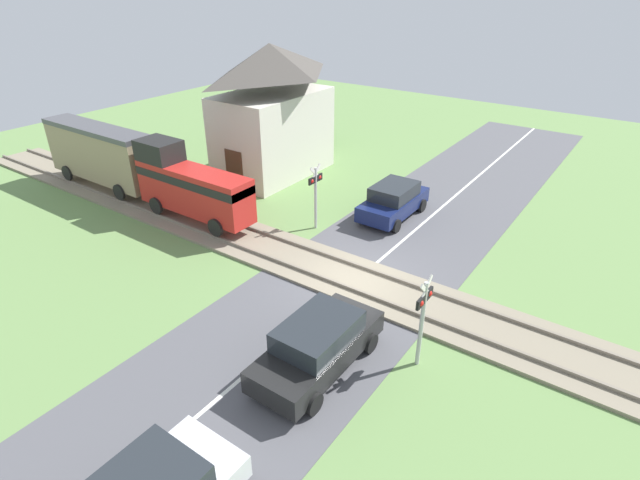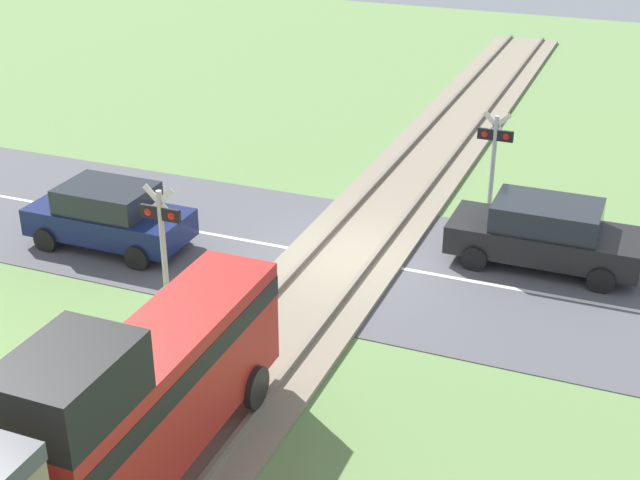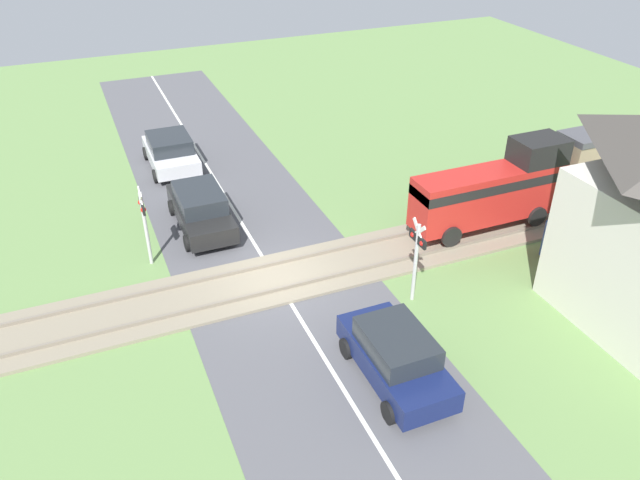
{
  "view_description": "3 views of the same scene",
  "coord_description": "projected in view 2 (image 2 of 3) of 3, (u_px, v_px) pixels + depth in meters",
  "views": [
    {
      "loc": [
        -13.03,
        -7.61,
        9.83
      ],
      "look_at": [
        0.0,
        1.57,
        1.2
      ],
      "focal_mm": 28.0,
      "sensor_mm": 36.0,
      "label": 1
    },
    {
      "loc": [
        -6.46,
        17.6,
        9.53
      ],
      "look_at": [
        0.0,
        1.57,
        1.2
      ],
      "focal_mm": 50.0,
      "sensor_mm": 36.0,
      "label": 2
    },
    {
      "loc": [
        16.12,
        -5.14,
        12.07
      ],
      "look_at": [
        0.0,
        1.57,
        1.2
      ],
      "focal_mm": 35.0,
      "sensor_mm": 36.0,
      "label": 3
    }
  ],
  "objects": [
    {
      "name": "crossing_signal_west_approach",
      "position": [
        494.0,
        150.0,
        22.39
      ],
      "size": [
        0.9,
        0.18,
        2.86
      ],
      "color": "#B7B7B7",
      "rests_on": "ground_plane"
    },
    {
      "name": "ground_plane",
      "position": [
        345.0,
        259.0,
        21.02
      ],
      "size": [
        60.0,
        60.0,
        0.0
      ],
      "primitive_type": "plane",
      "color": "#66894C"
    },
    {
      "name": "track_bed",
      "position": [
        345.0,
        256.0,
        20.99
      ],
      "size": [
        2.8,
        48.0,
        0.24
      ],
      "color": "gray",
      "rests_on": "ground_plane"
    },
    {
      "name": "crossing_signal_east_approach",
      "position": [
        162.0,
        232.0,
        18.05
      ],
      "size": [
        0.9,
        0.18,
        2.86
      ],
      "color": "#B7B7B7",
      "rests_on": "ground_plane"
    },
    {
      "name": "car_far_side",
      "position": [
        109.0,
        215.0,
        21.32
      ],
      "size": [
        3.92,
        1.86,
        1.56
      ],
      "color": "#141E4C",
      "rests_on": "ground_plane"
    },
    {
      "name": "car_near_crossing",
      "position": [
        545.0,
        233.0,
        20.41
      ],
      "size": [
        4.33,
        1.91,
        1.57
      ],
      "color": "black",
      "rests_on": "ground_plane"
    },
    {
      "name": "road_surface",
      "position": [
        345.0,
        259.0,
        21.02
      ],
      "size": [
        48.0,
        6.4,
        0.02
      ],
      "color": "#515156",
      "rests_on": "ground_plane"
    },
    {
      "name": "pedestrian_by_station",
      "position": [
        3.0,
        446.0,
        13.71
      ],
      "size": [
        0.39,
        0.39,
        1.57
      ],
      "color": "#2D4C8E",
      "rests_on": "ground_plane"
    }
  ]
}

